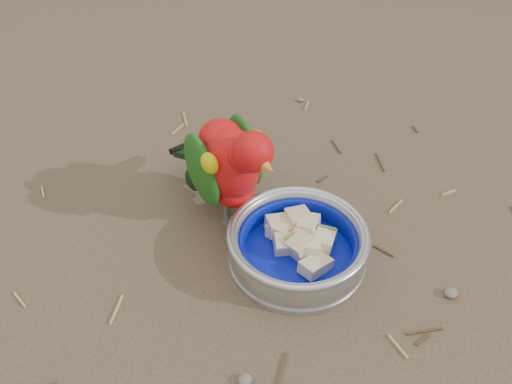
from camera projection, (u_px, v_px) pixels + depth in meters
ground at (271, 271)px, 0.85m from camera, size 60.00×60.00×0.00m
food_bowl at (297, 257)px, 0.86m from camera, size 0.21×0.21×0.02m
bowl_wall at (298, 243)px, 0.84m from camera, size 0.21×0.21×0.04m
fruit_wedges at (298, 247)px, 0.84m from camera, size 0.12×0.12×0.03m
lory_parrot at (230, 171)px, 0.87m from camera, size 0.13×0.24×0.19m
ground_debris at (278, 257)px, 0.86m from camera, size 0.90×0.80×0.01m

